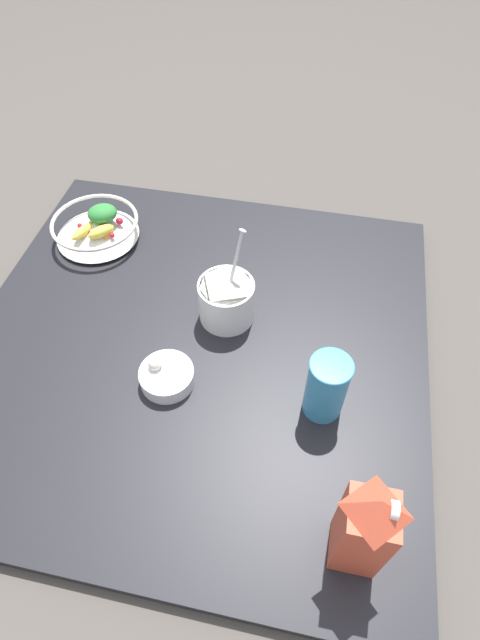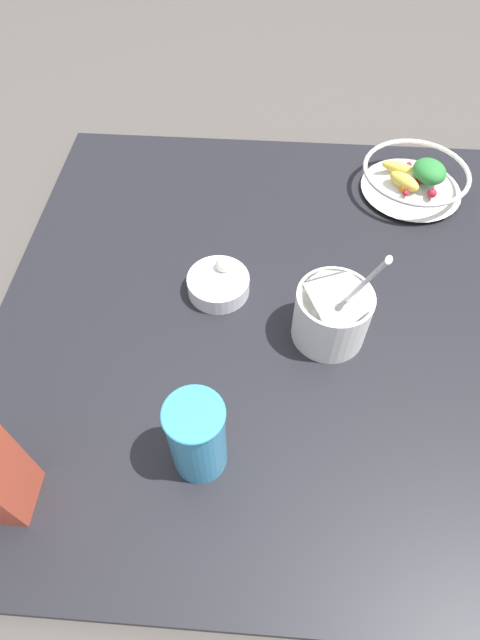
{
  "view_description": "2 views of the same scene",
  "coord_description": "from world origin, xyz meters",
  "px_view_note": "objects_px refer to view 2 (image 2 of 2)",
  "views": [
    {
      "loc": [
        -0.66,
        -0.24,
        0.97
      ],
      "look_at": [
        0.0,
        -0.1,
        0.13
      ],
      "focal_mm": 28.0,
      "sensor_mm": 36.0,
      "label": 1
    },
    {
      "loc": [
        -0.03,
        -0.58,
        0.78
      ],
      "look_at": [
        -0.07,
        -0.1,
        0.11
      ],
      "focal_mm": 28.0,
      "sensor_mm": 36.0,
      "label": 2
    }
  ],
  "objects_px": {
    "fruit_bowl": "(414,178)",
    "drinking_cup": "(197,436)",
    "yogurt_tub": "(332,313)",
    "garlic_bowl": "(219,284)"
  },
  "relations": [
    {
      "from": "yogurt_tub",
      "to": "drinking_cup",
      "type": "distance_m",
      "value": 0.32
    },
    {
      "from": "yogurt_tub",
      "to": "fruit_bowl",
      "type": "bearing_deg",
      "value": 63.69
    },
    {
      "from": "yogurt_tub",
      "to": "garlic_bowl",
      "type": "xyz_separation_m",
      "value": [
        -0.21,
        0.09,
        -0.04
      ]
    },
    {
      "from": "drinking_cup",
      "to": "garlic_bowl",
      "type": "xyz_separation_m",
      "value": [
        -0.0,
        0.34,
        -0.06
      ]
    },
    {
      "from": "yogurt_tub",
      "to": "drinking_cup",
      "type": "height_order",
      "value": "yogurt_tub"
    },
    {
      "from": "fruit_bowl",
      "to": "yogurt_tub",
      "type": "relative_size",
      "value": 1.01
    },
    {
      "from": "fruit_bowl",
      "to": "drinking_cup",
      "type": "relative_size",
      "value": 1.48
    },
    {
      "from": "yogurt_tub",
      "to": "drinking_cup",
      "type": "bearing_deg",
      "value": -129.13
    },
    {
      "from": "fruit_bowl",
      "to": "yogurt_tub",
      "type": "bearing_deg",
      "value": -116.31
    },
    {
      "from": "yogurt_tub",
      "to": "garlic_bowl",
      "type": "distance_m",
      "value": 0.23
    }
  ]
}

